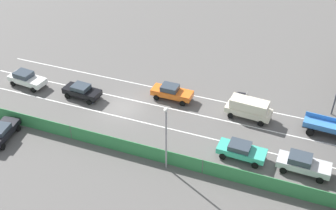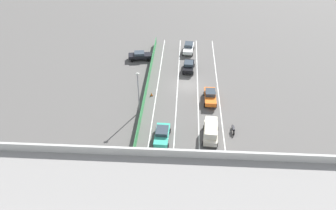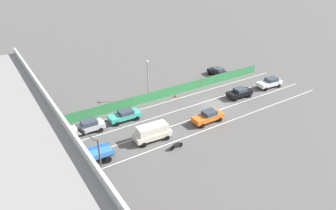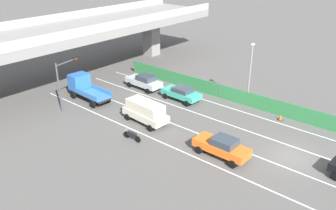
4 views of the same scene
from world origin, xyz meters
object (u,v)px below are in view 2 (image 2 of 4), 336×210
(car_taxi_orange, at_px, (210,96))
(flatbed_truck_blue, at_px, (215,184))
(car_van_cream, at_px, (211,131))
(car_sedan_black, at_px, (189,66))
(motorcycle, at_px, (233,129))
(parked_sedan_dark, at_px, (140,55))
(street_lamp, at_px, (138,89))
(traffic_cone, at_px, (151,94))
(car_taxi_teal, at_px, (162,134))
(car_sedan_silver, at_px, (160,164))
(traffic_light, at_px, (240,164))
(car_sedan_white, at_px, (189,48))

(car_taxi_orange, distance_m, flatbed_truck_blue, 18.27)
(car_van_cream, height_order, car_sedan_black, car_van_cream)
(car_van_cream, height_order, motorcycle, car_van_cream)
(car_van_cream, height_order, parked_sedan_dark, car_van_cream)
(motorcycle, bearing_deg, car_sedan_black, -69.71)
(car_sedan_black, height_order, street_lamp, street_lamp)
(car_van_cream, distance_m, traffic_cone, 13.27)
(car_taxi_teal, bearing_deg, car_sedan_silver, 91.50)
(traffic_light, bearing_deg, car_taxi_teal, -41.02)
(car_van_cream, bearing_deg, traffic_light, 106.79)
(car_taxi_orange, relative_size, flatbed_truck_blue, 0.83)
(street_lamp, bearing_deg, motorcycle, 163.95)
(car_taxi_teal, height_order, motorcycle, car_taxi_teal)
(car_taxi_orange, distance_m, motorcycle, 7.94)
(car_sedan_white, xyz_separation_m, car_sedan_silver, (3.22, 32.13, -0.00))
(car_taxi_orange, relative_size, car_sedan_silver, 0.98)
(car_van_cream, relative_size, car_sedan_black, 1.11)
(car_sedan_silver, bearing_deg, traffic_light, 165.39)
(car_taxi_orange, relative_size, car_sedan_black, 1.05)
(car_sedan_white, bearing_deg, car_taxi_orange, 101.54)
(car_sedan_black, relative_size, flatbed_truck_blue, 0.79)
(car_van_cream, height_order, car_taxi_teal, car_van_cream)
(car_sedan_white, distance_m, parked_sedan_dark, 9.96)
(car_sedan_black, distance_m, car_sedan_white, 7.45)
(traffic_cone, bearing_deg, car_taxi_orange, 174.27)
(traffic_light, bearing_deg, street_lamp, -47.21)
(street_lamp, bearing_deg, car_van_cream, 152.62)
(car_taxi_orange, height_order, car_sedan_silver, car_sedan_silver)
(street_lamp, bearing_deg, car_sedan_silver, 108.87)
(parked_sedan_dark, bearing_deg, flatbed_truck_blue, 111.44)
(motorcycle, bearing_deg, traffic_light, 86.37)
(car_sedan_black, xyz_separation_m, traffic_light, (-5.64, 27.01, 2.81))
(parked_sedan_dark, height_order, traffic_light, traffic_light)
(flatbed_truck_blue, bearing_deg, motorcycle, -106.30)
(car_sedan_white, distance_m, car_sedan_silver, 32.29)
(car_taxi_orange, xyz_separation_m, car_sedan_black, (3.41, -9.58, -0.03))
(flatbed_truck_blue, bearing_deg, car_sedan_white, -84.88)
(car_taxi_teal, relative_size, car_sedan_white, 0.97)
(car_taxi_teal, bearing_deg, traffic_cone, -76.81)
(traffic_light, relative_size, street_lamp, 0.78)
(car_van_cream, distance_m, car_sedan_black, 18.67)
(car_van_cream, bearing_deg, car_taxi_teal, 6.14)
(traffic_light, relative_size, traffic_cone, 8.43)
(car_van_cream, bearing_deg, car_taxi_orange, -92.35)
(car_taxi_orange, bearing_deg, motorcycle, 111.21)
(car_taxi_orange, distance_m, car_sedan_white, 17.38)
(car_sedan_black, height_order, flatbed_truck_blue, flatbed_truck_blue)
(parked_sedan_dark, distance_m, traffic_light, 34.22)
(car_sedan_black, height_order, motorcycle, car_sedan_black)
(motorcycle, bearing_deg, parked_sedan_dark, -52.98)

